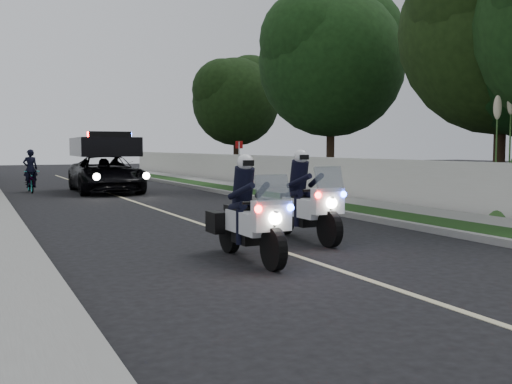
{
  "coord_description": "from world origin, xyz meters",
  "views": [
    {
      "loc": [
        -5.05,
        -6.29,
        1.9
      ],
      "look_at": [
        0.04,
        4.3,
        1.0
      ],
      "focal_mm": 41.56,
      "sensor_mm": 36.0,
      "label": 1
    }
  ],
  "objects": [
    {
      "name": "ground",
      "position": [
        0.0,
        0.0,
        0.0
      ],
      "size": [
        120.0,
        120.0,
        0.0
      ],
      "primitive_type": "plane",
      "color": "black",
      "rests_on": "ground"
    },
    {
      "name": "curb_right",
      "position": [
        4.1,
        10.0,
        0.07
      ],
      "size": [
        0.2,
        60.0,
        0.15
      ],
      "primitive_type": "cube",
      "color": "gray",
      "rests_on": "ground"
    },
    {
      "name": "grass_verge",
      "position": [
        4.8,
        10.0,
        0.08
      ],
      "size": [
        1.2,
        60.0,
        0.16
      ],
      "primitive_type": "cube",
      "color": "#193814",
      "rests_on": "ground"
    },
    {
      "name": "sidewalk_right",
      "position": [
        6.1,
        10.0,
        0.08
      ],
      "size": [
        1.4,
        60.0,
        0.16
      ],
      "primitive_type": "cube",
      "color": "gray",
      "rests_on": "ground"
    },
    {
      "name": "property_wall",
      "position": [
        7.1,
        10.0,
        0.75
      ],
      "size": [
        0.22,
        60.0,
        1.5
      ],
      "primitive_type": "cube",
      "color": "beige",
      "rests_on": "ground"
    },
    {
      "name": "curb_left",
      "position": [
        -4.1,
        10.0,
        0.07
      ],
      "size": [
        0.2,
        60.0,
        0.15
      ],
      "primitive_type": "cube",
      "color": "gray",
      "rests_on": "ground"
    },
    {
      "name": "lane_marking",
      "position": [
        0.0,
        10.0,
        0.0
      ],
      "size": [
        0.12,
        50.0,
        0.01
      ],
      "primitive_type": "cube",
      "color": "#BFB78C",
      "rests_on": "ground"
    },
    {
      "name": "police_moto_left",
      "position": [
        -0.92,
        2.57,
        0.0
      ],
      "size": [
        0.75,
        2.11,
        1.79
      ],
      "primitive_type": null,
      "rotation": [
        0.0,
        0.0,
        -0.01
      ],
      "color": "silver",
      "rests_on": "ground"
    },
    {
      "name": "police_moto_right",
      "position": [
        1.01,
        4.03,
        0.0
      ],
      "size": [
        0.78,
        2.19,
        1.85
      ],
      "primitive_type": null,
      "rotation": [
        0.0,
        0.0,
        0.01
      ],
      "color": "white",
      "rests_on": "ground"
    },
    {
      "name": "police_suv",
      "position": [
        -0.0,
        18.6,
        0.0
      ],
      "size": [
        2.77,
        5.62,
        2.69
      ],
      "primitive_type": "imported",
      "rotation": [
        0.0,
        0.0,
        -0.04
      ],
      "color": "black",
      "rests_on": "ground"
    },
    {
      "name": "bicycle",
      "position": [
        -2.84,
        19.94,
        0.0
      ],
      "size": [
        0.65,
        1.76,
        0.91
      ],
      "primitive_type": "imported",
      "rotation": [
        0.0,
        0.0,
        0.02
      ],
      "color": "black",
      "rests_on": "ground"
    },
    {
      "name": "cyclist",
      "position": [
        -2.84,
        19.94,
        0.0
      ],
      "size": [
        0.6,
        0.42,
        1.59
      ],
      "primitive_type": "imported",
      "rotation": [
        0.0,
        0.0,
        3.21
      ],
      "color": "black",
      "rests_on": "ground"
    },
    {
      "name": "sign_post",
      "position": [
        6.0,
        18.44,
        0.0
      ],
      "size": [
        0.42,
        0.42,
        2.23
      ],
      "primitive_type": null,
      "rotation": [
        0.0,
        0.0,
        -0.22
      ],
      "color": "#BB0D12",
      "rests_on": "ground"
    },
    {
      "name": "tree_right_c",
      "position": [
        9.74,
        7.01,
        0.0
      ],
      "size": [
        7.57,
        7.57,
        10.49
      ],
      "primitive_type": null,
      "rotation": [
        0.0,
        0.0,
        0.23
      ],
      "color": "#1C3510",
      "rests_on": "ground"
    },
    {
      "name": "tree_right_d",
      "position": [
        9.48,
        16.2,
        0.0
      ],
      "size": [
        7.08,
        7.08,
        10.85
      ],
      "primitive_type": null,
      "rotation": [
        0.0,
        0.0,
        -0.09
      ],
      "color": "#163812",
      "rests_on": "ground"
    },
    {
      "name": "tree_right_e",
      "position": [
        10.09,
        28.03,
        0.0
      ],
      "size": [
        6.46,
        6.46,
        9.15
      ],
      "primitive_type": null,
      "rotation": [
        0.0,
        0.0,
        0.2
      ],
      "color": "black",
      "rests_on": "ground"
    }
  ]
}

